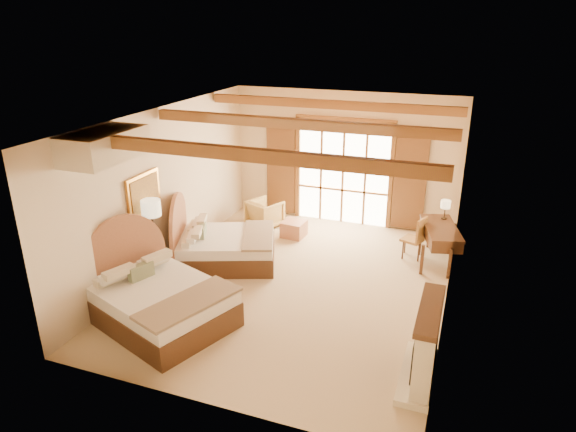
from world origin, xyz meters
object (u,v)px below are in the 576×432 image
at_px(desk, 439,243).
at_px(bed_far, 219,244).
at_px(nightstand, 153,273).
at_px(bed_near, 153,298).
at_px(armchair, 265,213).

bearing_deg(desk, bed_far, -175.82).
bearing_deg(nightstand, bed_far, 84.00).
distance_m(bed_near, bed_far, 2.40).
relative_size(bed_far, armchair, 3.42).
bearing_deg(nightstand, bed_near, -34.73).
distance_m(nightstand, desk, 5.77).
bearing_deg(nightstand, desk, 51.03).
bearing_deg(armchair, desk, -163.46).
bearing_deg(armchair, nightstand, 101.10).
relative_size(nightstand, desk, 0.35).
height_order(armchair, desk, desk).
bearing_deg(nightstand, armchair, 97.12).
height_order(nightstand, desk, desk).
xyz_separation_m(bed_near, desk, (4.27, 3.95, -0.01)).
xyz_separation_m(nightstand, armchair, (0.83, 3.51, 0.05)).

